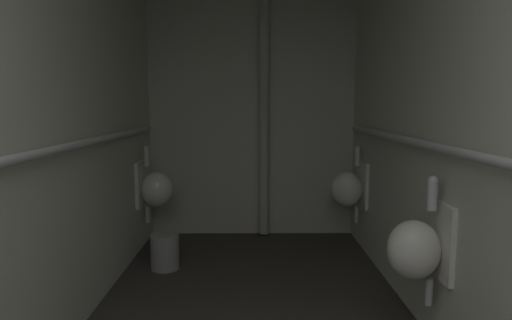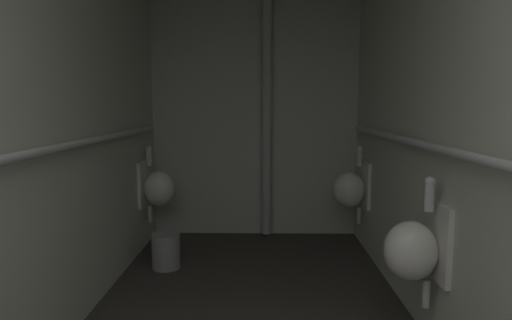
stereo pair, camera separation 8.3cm
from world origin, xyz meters
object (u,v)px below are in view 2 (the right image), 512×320
at_px(urinal_right_far, 352,189).
at_px(standpipe_back_wall, 267,111).
at_px(urinal_left_mid, 157,188).
at_px(urinal_right_mid, 414,249).
at_px(waste_bin, 166,251).

xyz_separation_m(urinal_right_far, standpipe_back_wall, (-0.82, 0.45, 0.74)).
height_order(urinal_left_mid, standpipe_back_wall, standpipe_back_wall).
bearing_deg(urinal_right_far, urinal_right_mid, -90.00).
relative_size(urinal_right_mid, waste_bin, 2.47).
relative_size(urinal_left_mid, urinal_right_far, 1.00).
bearing_deg(standpipe_back_wall, urinal_left_mid, -158.30).
distance_m(urinal_right_far, standpipe_back_wall, 1.19).
bearing_deg(urinal_left_mid, urinal_right_far, -0.63).
relative_size(urinal_left_mid, waste_bin, 2.47).
bearing_deg(standpipe_back_wall, urinal_right_mid, -69.67).
bearing_deg(waste_bin, standpipe_back_wall, 47.34).
height_order(urinal_left_mid, urinal_right_far, same).
height_order(urinal_right_far, waste_bin, urinal_right_far).
xyz_separation_m(urinal_right_far, waste_bin, (-1.69, -0.50, -0.45)).
bearing_deg(waste_bin, urinal_right_far, 16.59).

